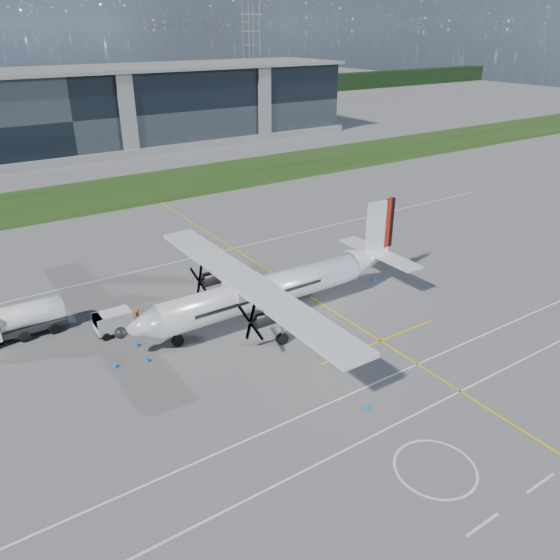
{
  "coord_description": "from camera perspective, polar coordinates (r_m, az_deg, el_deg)",
  "views": [
    {
      "loc": [
        -24.49,
        -32.73,
        22.95
      ],
      "look_at": [
        -1.17,
        2.23,
        3.28
      ],
      "focal_mm": 35.0,
      "sensor_mm": 36.0,
      "label": 1
    }
  ],
  "objects": [
    {
      "name": "ground",
      "position": [
        80.1,
        -14.58,
        7.63
      ],
      "size": [
        400.0,
        400.0,
        0.0
      ],
      "primitive_type": "plane",
      "color": "#64615E",
      "rests_on": "ground"
    },
    {
      "name": "grass_strip",
      "position": [
        87.43,
        -16.43,
        8.86
      ],
      "size": [
        400.0,
        18.0,
        0.04
      ],
      "primitive_type": "cube",
      "color": "#1D380F",
      "rests_on": "ground"
    },
    {
      "name": "terminal_building",
      "position": [
        116.39,
        -22.12,
        15.72
      ],
      "size": [
        120.0,
        20.0,
        15.0
      ],
      "primitive_type": "cube",
      "color": "black",
      "rests_on": "ground"
    },
    {
      "name": "tree_line",
      "position": [
        175.6,
        -26.57,
        16.07
      ],
      "size": [
        400.0,
        6.0,
        6.0
      ],
      "primitive_type": "cube",
      "color": "black",
      "rests_on": "ground"
    },
    {
      "name": "pylon_east",
      "position": [
        213.17,
        -3.01,
        22.92
      ],
      "size": [
        9.0,
        4.6,
        30.0
      ],
      "primitive_type": null,
      "color": "gray",
      "rests_on": "ground"
    },
    {
      "name": "yellow_taxiway_centerline",
      "position": [
        55.75,
        -0.87,
        0.78
      ],
      "size": [
        0.2,
        70.0,
        0.01
      ],
      "primitive_type": "cube",
      "color": "yellow",
      "rests_on": "ground"
    },
    {
      "name": "white_lane_line",
      "position": [
        38.43,
        15.43,
        -12.64
      ],
      "size": [
        90.0,
        0.15,
        0.01
      ],
      "primitive_type": "cube",
      "color": "white",
      "rests_on": "ground"
    },
    {
      "name": "turboprop_aircraft",
      "position": [
        45.76,
        -0.68,
        0.9
      ],
      "size": [
        27.04,
        28.04,
        8.41
      ],
      "primitive_type": null,
      "color": "silver",
      "rests_on": "ground"
    },
    {
      "name": "fuel_tanker_truck",
      "position": [
        48.61,
        -26.28,
        -4.06
      ],
      "size": [
        7.47,
        2.43,
        2.8
      ],
      "primitive_type": null,
      "color": "silver",
      "rests_on": "ground"
    },
    {
      "name": "baggage_tug",
      "position": [
        46.64,
        -17.02,
        -4.3
      ],
      "size": [
        3.1,
        1.86,
        1.86
      ],
      "primitive_type": null,
      "color": "white",
      "rests_on": "ground"
    },
    {
      "name": "ground_crew_person",
      "position": [
        46.88,
        -14.62,
        -3.76
      ],
      "size": [
        0.73,
        0.9,
        1.95
      ],
      "primitive_type": "imported",
      "rotation": [
        0.0,
        0.0,
        1.79
      ],
      "color": "#F25907",
      "rests_on": "ground"
    },
    {
      "name": "safety_cone_fwd",
      "position": [
        42.47,
        -16.89,
        -8.46
      ],
      "size": [
        0.36,
        0.36,
        0.5
      ],
      "primitive_type": "cone",
      "color": "#0D76E6",
      "rests_on": "ground"
    },
    {
      "name": "safety_cone_nose_stbd",
      "position": [
        44.58,
        -14.75,
        -6.45
      ],
      "size": [
        0.36,
        0.36,
        0.5
      ],
      "primitive_type": "cone",
      "color": "#0D76E6",
      "rests_on": "ground"
    },
    {
      "name": "safety_cone_portwing",
      "position": [
        37.23,
        9.11,
        -12.86
      ],
      "size": [
        0.36,
        0.36,
        0.5
      ],
      "primitive_type": "cone",
      "color": "#0D76E6",
      "rests_on": "ground"
    },
    {
      "name": "safety_cone_stbdwing",
      "position": [
        57.35,
        -9.86,
        1.38
      ],
      "size": [
        0.36,
        0.36,
        0.5
      ],
      "primitive_type": "cone",
      "color": "#0D76E6",
      "rests_on": "ground"
    },
    {
      "name": "safety_cone_nose_port",
      "position": [
        42.51,
        -13.68,
        -8.01
      ],
      "size": [
        0.36,
        0.36,
        0.5
      ],
      "primitive_type": "cone",
      "color": "#0D76E6",
      "rests_on": "ground"
    },
    {
      "name": "safety_cone_tail",
      "position": [
        54.75,
        9.71,
        0.21
      ],
      "size": [
        0.36,
        0.36,
        0.5
      ],
      "primitive_type": "cone",
      "color": "#0D76E6",
      "rests_on": "ground"
    }
  ]
}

